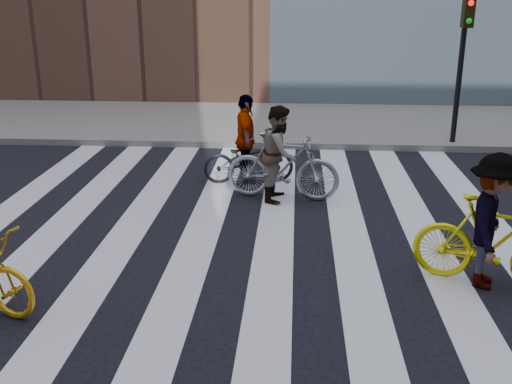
# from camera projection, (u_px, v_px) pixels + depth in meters

# --- Properties ---
(ground) EXTENTS (100.00, 100.00, 0.00)m
(ground) POSITION_uv_depth(u_px,v_px,m) (238.00, 234.00, 8.89)
(ground) COLOR black
(ground) RESTS_ON ground
(sidewalk_far) EXTENTS (100.00, 5.00, 0.15)m
(sidewalk_far) POSITION_uv_depth(u_px,v_px,m) (265.00, 123.00, 15.96)
(sidewalk_far) COLOR gray
(sidewalk_far) RESTS_ON ground
(zebra_crosswalk) EXTENTS (8.25, 10.00, 0.01)m
(zebra_crosswalk) POSITION_uv_depth(u_px,v_px,m) (238.00, 234.00, 8.89)
(zebra_crosswalk) COLOR silver
(zebra_crosswalk) RESTS_ON ground
(traffic_signal) EXTENTS (0.22, 0.42, 3.33)m
(traffic_signal) POSITION_uv_depth(u_px,v_px,m) (464.00, 46.00, 12.91)
(traffic_signal) COLOR black
(traffic_signal) RESTS_ON ground
(bike_silver_mid) EXTENTS (2.01, 0.82, 1.17)m
(bike_silver_mid) POSITION_uv_depth(u_px,v_px,m) (282.00, 166.00, 10.20)
(bike_silver_mid) COLOR #94989C
(bike_silver_mid) RESTS_ON ground
(bike_yellow_right) EXTENTS (1.94, 1.13, 1.13)m
(bike_yellow_right) POSITION_uv_depth(u_px,v_px,m) (493.00, 243.00, 7.18)
(bike_yellow_right) COLOR #FFF70E
(bike_yellow_right) RESTS_ON ground
(bike_dark_rear) EXTENTS (1.75, 0.87, 0.88)m
(bike_dark_rear) POSITION_uv_depth(u_px,v_px,m) (249.00, 160.00, 11.14)
(bike_dark_rear) COLOR black
(bike_dark_rear) RESTS_ON ground
(rider_mid) EXTENTS (0.72, 0.87, 1.63)m
(rider_mid) POSITION_uv_depth(u_px,v_px,m) (280.00, 153.00, 10.13)
(rider_mid) COLOR slate
(rider_mid) RESTS_ON ground
(rider_right) EXTENTS (0.94, 1.22, 1.66)m
(rider_right) POSITION_uv_depth(u_px,v_px,m) (492.00, 222.00, 7.10)
(rider_right) COLOR slate
(rider_right) RESTS_ON ground
(rider_rear) EXTENTS (0.57, 1.03, 1.66)m
(rider_rear) POSITION_uv_depth(u_px,v_px,m) (246.00, 139.00, 11.02)
(rider_rear) COLOR slate
(rider_rear) RESTS_ON ground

